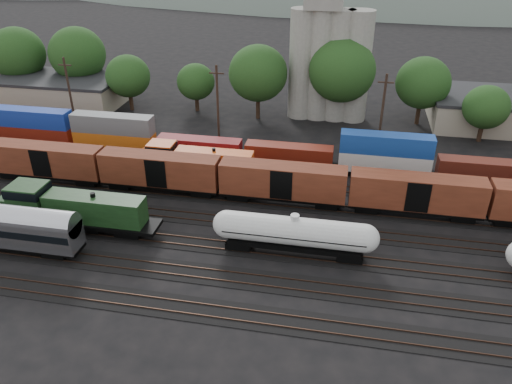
% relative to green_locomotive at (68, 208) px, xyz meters
% --- Properties ---
extents(ground, '(600.00, 600.00, 0.00)m').
position_rel_green_locomotive_xyz_m(ground, '(21.94, 5.00, -2.76)').
color(ground, black).
extents(tracks, '(180.00, 33.20, 0.20)m').
position_rel_green_locomotive_xyz_m(tracks, '(21.94, 5.00, -2.72)').
color(tracks, black).
rests_on(tracks, ground).
extents(green_locomotive, '(18.41, 3.25, 4.87)m').
position_rel_green_locomotive_xyz_m(green_locomotive, '(0.00, 0.00, 0.00)').
color(green_locomotive, black).
rests_on(green_locomotive, ground).
extents(tank_car_a, '(16.98, 3.04, 4.45)m').
position_rel_green_locomotive_xyz_m(tank_car_a, '(24.92, -0.00, -0.12)').
color(tank_car_a, silver).
rests_on(tank_car_a, ground).
extents(orange_locomotive, '(17.10, 2.85, 4.28)m').
position_rel_green_locomotive_xyz_m(orange_locomotive, '(9.59, 15.00, -0.32)').
color(orange_locomotive, black).
rests_on(orange_locomotive, ground).
extents(boxcar_string, '(184.40, 2.90, 4.20)m').
position_rel_green_locomotive_xyz_m(boxcar_string, '(29.99, 10.00, 0.35)').
color(boxcar_string, black).
rests_on(boxcar_string, ground).
extents(container_wall, '(178.40, 2.60, 5.80)m').
position_rel_green_locomotive_xyz_m(container_wall, '(31.87, 20.00, -0.05)').
color(container_wall, black).
rests_on(container_wall, ground).
extents(grain_silo, '(13.40, 5.00, 29.00)m').
position_rel_green_locomotive_xyz_m(grain_silo, '(25.23, 41.00, 8.49)').
color(grain_silo, gray).
rests_on(grain_silo, ground).
extents(industrial_sheds, '(119.38, 17.26, 5.10)m').
position_rel_green_locomotive_xyz_m(industrial_sheds, '(28.57, 40.25, -0.21)').
color(industrial_sheds, '#9E937F').
rests_on(industrial_sheds, ground).
extents(tree_band, '(166.96, 20.47, 13.88)m').
position_rel_green_locomotive_xyz_m(tree_band, '(24.61, 41.94, 4.91)').
color(tree_band, black).
rests_on(tree_band, ground).
extents(utility_poles, '(122.20, 0.36, 12.00)m').
position_rel_green_locomotive_xyz_m(utility_poles, '(21.94, 27.00, 3.45)').
color(utility_poles, black).
rests_on(utility_poles, ground).
extents(distant_hills, '(860.00, 286.00, 130.00)m').
position_rel_green_locomotive_xyz_m(distant_hills, '(45.86, 265.00, -23.33)').
color(distant_hills, '#59665B').
rests_on(distant_hills, ground).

